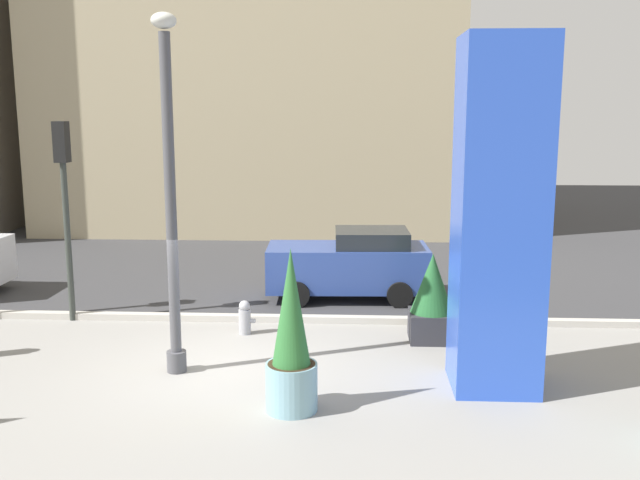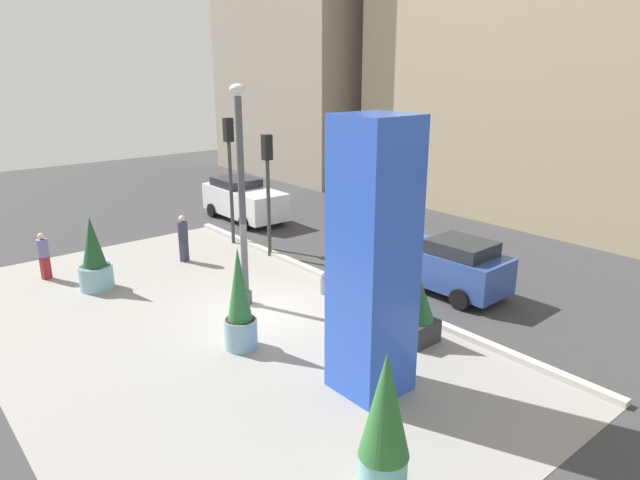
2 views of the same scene
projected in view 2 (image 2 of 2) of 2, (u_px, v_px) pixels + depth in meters
ground_plane at (361, 279)px, 19.00m from camera, size 60.00×60.00×0.00m
plaza_pavement at (201, 330)px, 15.33m from camera, size 18.00×10.00×0.02m
curb_strip at (342, 283)px, 18.44m from camera, size 18.00×0.24×0.16m
lamp_post at (242, 203)px, 16.12m from camera, size 0.44×0.44×6.41m
art_pillar_blue at (373, 260)px, 11.74m from camera, size 1.43×1.43×5.99m
potted_plant_near_left at (417, 309)px, 14.45m from camera, size 0.92×0.92×1.86m
potted_plant_curbside at (94, 260)px, 17.86m from camera, size 1.05×1.05×2.39m
potted_plant_mid_plaza at (385, 423)px, 9.17m from camera, size 0.86×0.86×2.60m
potted_plant_by_pillar at (240, 306)px, 14.06m from camera, size 0.83×0.83×2.67m
fire_hydrant at (324, 283)px, 17.66m from camera, size 0.36×0.26×0.75m
traffic_light_corner at (268, 176)px, 20.40m from camera, size 0.28×0.42×4.53m
traffic_light_far_side at (230, 161)px, 21.85m from camera, size 0.28×0.42×4.97m
car_intersection at (446, 264)px, 17.77m from camera, size 4.13×2.07×1.78m
car_passing_lane at (244, 200)px, 26.07m from camera, size 4.61×2.12×1.86m
pedestrian_on_sidewalk at (183, 236)px, 20.42m from camera, size 0.45×0.45×1.74m
pedestrian_by_curb at (44, 254)px, 18.75m from camera, size 0.44×0.44×1.61m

